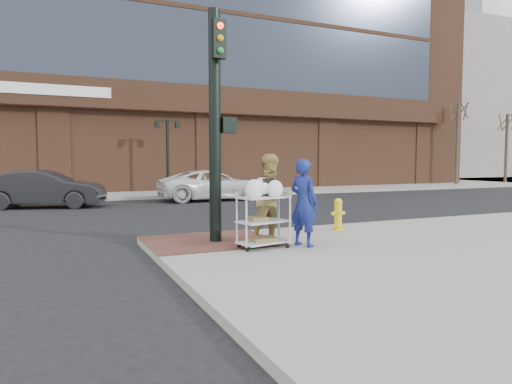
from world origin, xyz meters
name	(u,v)px	position (x,y,z in m)	size (l,w,h in m)	color
ground	(251,253)	(0.00, 0.00, 0.00)	(220.00, 220.00, 0.00)	black
sidewalk_far	(238,180)	(12.50, 32.00, 0.07)	(65.00, 36.00, 0.15)	gray
brick_curb_ramp	(210,241)	(-0.60, 0.90, 0.16)	(2.80, 2.40, 0.01)	#502825
bank_building	(160,17)	(5.00, 31.00, 14.15)	(42.00, 26.00, 28.00)	brown
filler_block	(415,106)	(40.00, 38.00, 9.00)	(14.00, 20.00, 18.00)	slate
bare_tree_a	(459,102)	(24.00, 16.50, 6.27)	(1.80, 1.80, 7.20)	#382B21
bare_tree_b	(508,112)	(30.00, 17.00, 5.79)	(1.80, 1.80, 6.70)	#382B21
lamp_post	(168,148)	(2.00, 16.00, 2.62)	(1.32, 0.22, 4.00)	black
traffic_signal_pole	(216,119)	(-0.48, 0.77, 2.83)	(0.61, 0.51, 5.00)	black
woman_blue	(304,203)	(1.00, -0.46, 1.06)	(0.66, 0.44, 1.82)	navy
pedestrian_tan	(272,199)	(0.52, 0.06, 1.11)	(0.93, 0.73, 1.92)	tan
sedan_dark	(45,189)	(-4.06, 11.73, 0.77)	(1.62, 4.65, 1.53)	black
minivan_white	(213,185)	(3.32, 12.25, 0.73)	(2.41, 5.23, 1.45)	silver
utility_cart	(263,217)	(0.14, -0.31, 0.79)	(1.13, 0.79, 1.42)	#B0AFB5
fire_hydrant	(338,214)	(2.89, 1.07, 0.57)	(0.38, 0.27, 0.82)	yellow
newsbox_yellow	(34,188)	(-4.57, 15.36, 0.64)	(0.41, 0.37, 0.97)	gold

